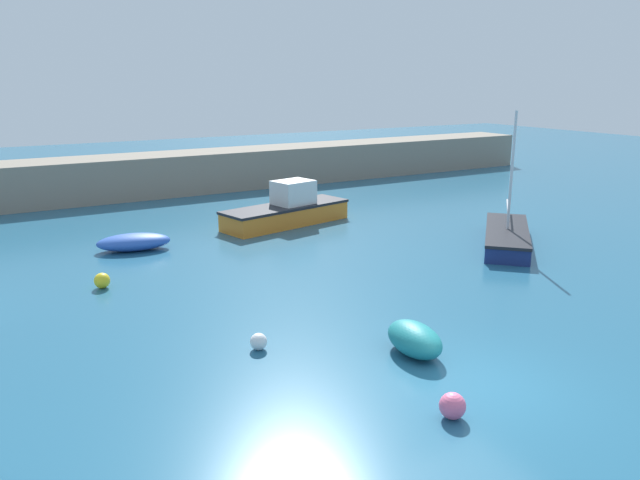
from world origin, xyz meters
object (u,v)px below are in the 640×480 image
object	(u,v)px
rowboat_blue_near	(134,242)
mooring_buoy_pink	(452,406)
motorboat_grey_hull	(287,210)
fishing_dinghy_green	(414,339)
mooring_buoy_white	(259,342)
mooring_buoy_yellow	(102,281)
sailboat_tall_mast	(507,236)

from	to	relation	value
rowboat_blue_near	mooring_buoy_pink	distance (m)	16.36
rowboat_blue_near	motorboat_grey_hull	bearing A→B (deg)	20.32
fishing_dinghy_green	mooring_buoy_white	size ratio (longest dim) A/B	4.43
motorboat_grey_hull	rowboat_blue_near	bearing A→B (deg)	-4.94
motorboat_grey_hull	mooring_buoy_yellow	bearing A→B (deg)	15.92
motorboat_grey_hull	rowboat_blue_near	xyz separation A→B (m)	(-7.47, -0.94, -0.33)
fishing_dinghy_green	sailboat_tall_mast	xyz separation A→B (m)	(9.92, 6.32, -0.02)
mooring_buoy_yellow	motorboat_grey_hull	bearing A→B (deg)	28.03
rowboat_blue_near	mooring_buoy_yellow	world-z (taller)	rowboat_blue_near
sailboat_tall_mast	mooring_buoy_yellow	distance (m)	15.90
fishing_dinghy_green	sailboat_tall_mast	distance (m)	11.77
rowboat_blue_near	mooring_buoy_white	xyz separation A→B (m)	(0.33, -11.16, -0.12)
mooring_buoy_pink	mooring_buoy_yellow	size ratio (longest dim) A/B	1.07
motorboat_grey_hull	fishing_dinghy_green	bearing A→B (deg)	62.78
mooring_buoy_yellow	mooring_buoy_pink	bearing A→B (deg)	-69.72
mooring_buoy_pink	rowboat_blue_near	bearing A→B (deg)	98.24
mooring_buoy_white	mooring_buoy_yellow	bearing A→B (deg)	109.14
sailboat_tall_mast	mooring_buoy_yellow	size ratio (longest dim) A/B	10.60
sailboat_tall_mast	mooring_buoy_yellow	xyz separation A→B (m)	(-15.63, 2.91, -0.12)
rowboat_blue_near	sailboat_tall_mast	world-z (taller)	sailboat_tall_mast
motorboat_grey_hull	sailboat_tall_mast	distance (m)	10.05
sailboat_tall_mast	mooring_buoy_white	distance (m)	13.82
rowboat_blue_near	fishing_dinghy_green	xyz separation A→B (m)	(3.60, -13.39, 0.06)
sailboat_tall_mast	motorboat_grey_hull	bearing A→B (deg)	-97.03
motorboat_grey_hull	mooring_buoy_white	distance (m)	14.06
sailboat_tall_mast	mooring_buoy_white	size ratio (longest dim) A/B	12.46
mooring_buoy_white	mooring_buoy_pink	world-z (taller)	mooring_buoy_pink
motorboat_grey_hull	mooring_buoy_pink	world-z (taller)	motorboat_grey_hull
motorboat_grey_hull	fishing_dinghy_green	distance (m)	14.84
fishing_dinghy_green	mooring_buoy_yellow	distance (m)	10.85
motorboat_grey_hull	mooring_buoy_yellow	distance (m)	10.85
rowboat_blue_near	mooring_buoy_yellow	distance (m)	4.66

